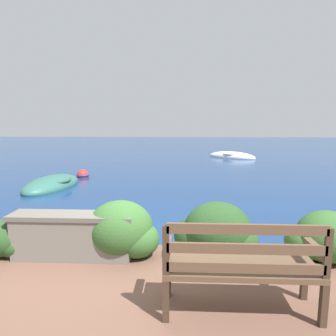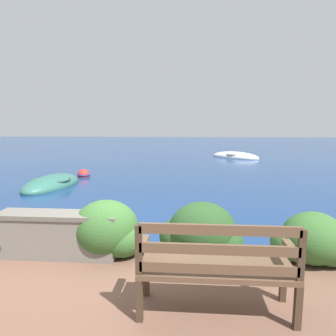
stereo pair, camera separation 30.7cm
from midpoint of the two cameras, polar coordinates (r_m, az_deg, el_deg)
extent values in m
plane|color=navy|center=(4.73, -10.51, -16.58)|extent=(80.00, 80.00, 0.00)
cube|color=#433123|center=(3.30, -2.82, -20.02)|extent=(0.06, 0.06, 0.40)
cube|color=#433123|center=(3.46, 22.09, -19.22)|extent=(0.06, 0.06, 0.40)
cube|color=#433123|center=(2.94, -3.69, -23.92)|extent=(0.06, 0.06, 0.40)
cube|color=#433123|center=(3.12, 24.81, -22.65)|extent=(0.06, 0.06, 0.40)
cube|color=brown|center=(3.02, 10.60, -18.18)|extent=(1.44, 0.48, 0.05)
cube|color=brown|center=(2.79, 11.27, -18.17)|extent=(1.37, 0.04, 0.09)
cube|color=brown|center=(2.71, 11.38, -14.87)|extent=(1.37, 0.04, 0.09)
cube|color=brown|center=(2.65, 11.49, -11.39)|extent=(1.37, 0.04, 0.09)
cube|color=#433123|center=(2.71, -3.79, -15.41)|extent=(0.06, 0.04, 0.45)
cube|color=#433123|center=(2.91, 25.41, -14.56)|extent=(0.06, 0.04, 0.45)
cube|color=brown|center=(2.92, -3.30, -14.56)|extent=(0.07, 0.43, 0.05)
cube|color=brown|center=(3.10, 23.84, -13.88)|extent=(0.07, 0.43, 0.05)
cube|color=slate|center=(4.30, -19.67, -12.45)|extent=(1.54, 0.35, 0.55)
cube|color=#635F56|center=(4.20, -19.87, -8.59)|extent=(1.62, 0.39, 0.06)
ellipsoid|color=#284C23|center=(4.75, -30.42, -11.41)|extent=(0.59, 0.53, 0.50)
ellipsoid|color=#284C23|center=(4.68, -28.99, -12.74)|extent=(0.41, 0.37, 0.32)
ellipsoid|color=#38662D|center=(4.18, -11.19, -11.19)|extent=(0.89, 0.80, 0.75)
ellipsoid|color=#38662D|center=(4.34, -14.12, -12.09)|extent=(0.66, 0.60, 0.53)
ellipsoid|color=#38662D|center=(4.14, -8.23, -13.28)|extent=(0.62, 0.56, 0.49)
ellipsoid|color=#284C23|center=(4.07, 7.21, -11.65)|extent=(0.89, 0.80, 0.75)
ellipsoid|color=#284C23|center=(4.16, 3.67, -12.78)|extent=(0.67, 0.60, 0.53)
ellipsoid|color=#284C23|center=(4.10, 10.41, -13.57)|extent=(0.62, 0.56, 0.49)
ellipsoid|color=#38662D|center=(4.38, 26.22, -11.61)|extent=(0.79, 0.71, 0.67)
ellipsoid|color=#38662D|center=(4.38, 23.17, -12.76)|extent=(0.59, 0.53, 0.47)
ellipsoid|color=#336B5B|center=(10.15, -22.05, -3.18)|extent=(1.52, 2.68, 0.66)
torus|color=#304F46|center=(10.11, -22.11, -2.18)|extent=(1.34, 1.34, 0.07)
cube|color=#846647|center=(9.81, -23.31, -2.74)|extent=(0.94, 0.25, 0.04)
cube|color=#846647|center=(10.38, -21.15, -2.03)|extent=(0.94, 0.25, 0.04)
ellipsoid|color=silver|center=(17.99, 11.56, 2.11)|extent=(3.03, 2.71, 0.63)
torus|color=gray|center=(17.97, 11.58, 2.66)|extent=(1.61, 1.61, 0.07)
cube|color=#846647|center=(18.19, 10.35, 2.66)|extent=(0.65, 0.79, 0.04)
cube|color=#846647|center=(17.80, 12.61, 2.47)|extent=(0.65, 0.79, 0.04)
sphere|color=red|center=(11.68, -16.65, -1.32)|extent=(0.43, 0.43, 0.43)
torus|color=navy|center=(11.68, -16.65, -1.32)|extent=(0.47, 0.47, 0.05)
camera|label=1|loc=(0.15, -90.80, -0.12)|focal=32.00mm
camera|label=2|loc=(0.15, 89.20, 0.12)|focal=32.00mm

